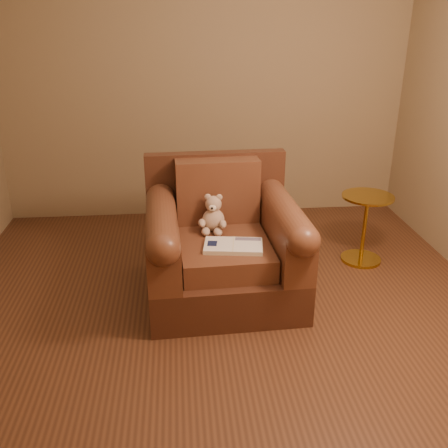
{
  "coord_description": "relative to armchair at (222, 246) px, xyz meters",
  "views": [
    {
      "loc": [
        -0.27,
        -2.97,
        1.96
      ],
      "look_at": [
        0.03,
        0.24,
        0.6
      ],
      "focal_mm": 40.0,
      "sensor_mm": 36.0,
      "label": 1
    }
  ],
  "objects": [
    {
      "name": "guidebook",
      "position": [
        0.05,
        -0.22,
        0.1
      ],
      "size": [
        0.43,
        0.3,
        0.03
      ],
      "rotation": [
        0.0,
        0.0,
        -0.15
      ],
      "color": "beige",
      "rests_on": "armchair"
    },
    {
      "name": "floor",
      "position": [
        -0.03,
        -0.34,
        -0.38
      ],
      "size": [
        4.0,
        4.0,
        0.0
      ],
      "primitive_type": "plane",
      "color": "#55311D",
      "rests_on": "ground"
    },
    {
      "name": "teddy_bear",
      "position": [
        -0.06,
        0.09,
        0.2
      ],
      "size": [
        0.21,
        0.24,
        0.29
      ],
      "rotation": [
        0.0,
        0.0,
        -0.19
      ],
      "color": "tan",
      "rests_on": "armchair"
    },
    {
      "name": "room",
      "position": [
        -0.03,
        -0.34,
        1.34
      ],
      "size": [
        4.02,
        4.02,
        2.71
      ],
      "color": "#937D5A",
      "rests_on": "ground"
    },
    {
      "name": "armchair",
      "position": [
        0.0,
        0.0,
        0.0
      ],
      "size": [
        1.13,
        1.08,
        0.98
      ],
      "rotation": [
        0.0,
        0.0,
        0.04
      ],
      "color": "#472617",
      "rests_on": "floor"
    },
    {
      "name": "side_table",
      "position": [
        1.23,
        0.39,
        -0.06
      ],
      "size": [
        0.42,
        0.42,
        0.59
      ],
      "color": "gold",
      "rests_on": "floor"
    }
  ]
}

